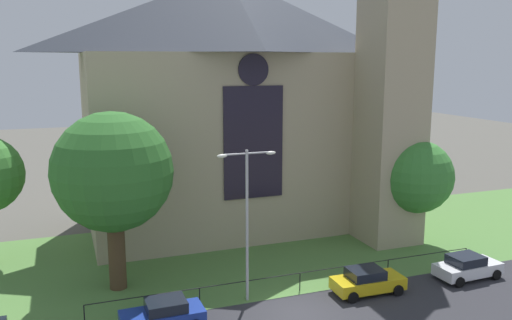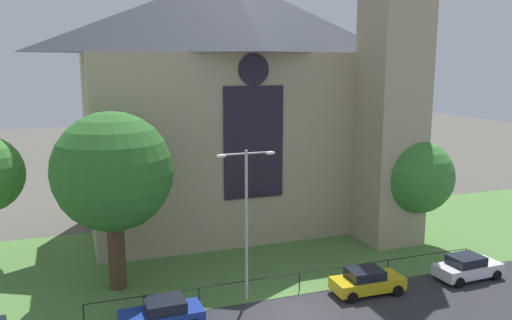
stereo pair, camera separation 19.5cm
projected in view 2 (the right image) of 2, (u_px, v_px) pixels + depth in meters
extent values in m
plane|color=#56544C|center=(240.00, 251.00, 38.12)|extent=(160.00, 160.00, 0.00)
cube|color=#517F3D|center=(249.00, 261.00, 36.27)|extent=(120.00, 20.00, 0.01)
cube|color=tan|center=(229.00, 141.00, 43.38)|extent=(22.00, 12.00, 14.00)
pyramid|color=#383D47|center=(228.00, 14.00, 41.53)|extent=(22.00, 12.00, 6.00)
cube|color=black|center=(254.00, 143.00, 37.65)|extent=(4.40, 0.16, 8.00)
cylinder|color=black|center=(254.00, 70.00, 36.71)|extent=(2.20, 0.15, 2.20)
cube|color=tan|center=(391.00, 122.00, 38.94)|extent=(4.00, 4.00, 18.00)
cylinder|color=black|center=(300.00, 273.00, 31.40)|extent=(24.36, 0.05, 0.05)
cylinder|color=black|center=(84.00, 315.00, 27.45)|extent=(0.07, 0.07, 1.10)
cylinder|color=black|center=(199.00, 297.00, 29.47)|extent=(0.06, 0.07, 1.10)
cylinder|color=black|center=(299.00, 282.00, 31.50)|extent=(0.06, 0.07, 1.10)
cylinder|color=black|center=(388.00, 268.00, 33.53)|extent=(0.06, 0.07, 1.10)
cylinder|color=black|center=(466.00, 257.00, 35.56)|extent=(0.07, 0.07, 1.10)
cylinder|color=#4C3823|center=(117.00, 252.00, 31.64)|extent=(1.01, 1.01, 4.51)
sphere|color=#2D6B28|center=(113.00, 171.00, 30.74)|extent=(6.99, 6.99, 6.99)
cylinder|color=brown|center=(414.00, 223.00, 39.46)|extent=(0.71, 0.71, 3.09)
sphere|color=#387F33|center=(417.00, 177.00, 38.80)|extent=(5.37, 5.37, 5.37)
cylinder|color=#B2B2B7|center=(246.00, 227.00, 29.60)|extent=(0.16, 0.16, 8.68)
cylinder|color=#B2B2B7|center=(234.00, 154.00, 28.60)|extent=(1.40, 0.10, 0.10)
cylinder|color=#B2B2B7|center=(258.00, 153.00, 29.07)|extent=(1.40, 0.10, 0.10)
ellipsoid|color=white|center=(221.00, 156.00, 28.38)|extent=(0.57, 0.26, 0.20)
ellipsoid|color=white|center=(270.00, 153.00, 29.31)|extent=(0.57, 0.26, 0.20)
cube|color=#1E3899|center=(161.00, 317.00, 27.09)|extent=(4.23, 1.88, 0.70)
cube|color=black|center=(165.00, 305.00, 27.05)|extent=(2.03, 1.64, 0.55)
cylinder|color=black|center=(130.00, 319.00, 27.46)|extent=(0.64, 0.23, 0.64)
cylinder|color=black|center=(186.00, 310.00, 28.49)|extent=(0.64, 0.23, 0.64)
cube|color=gold|center=(368.00, 283.00, 31.18)|extent=(4.24, 1.89, 0.70)
cube|color=black|center=(365.00, 274.00, 31.00)|extent=(2.04, 1.65, 0.55)
cylinder|color=black|center=(381.00, 279.00, 32.53)|extent=(0.64, 0.23, 0.64)
cylinder|color=black|center=(398.00, 291.00, 30.85)|extent=(0.64, 0.23, 0.64)
cylinder|color=black|center=(338.00, 285.00, 31.61)|extent=(0.64, 0.23, 0.64)
cylinder|color=black|center=(352.00, 298.00, 29.93)|extent=(0.64, 0.23, 0.64)
cube|color=silver|center=(468.00, 269.00, 33.27)|extent=(4.28, 1.99, 0.70)
cube|color=black|center=(466.00, 260.00, 33.08)|extent=(2.07, 1.69, 0.55)
cylinder|color=black|center=(475.00, 265.00, 34.69)|extent=(0.65, 0.25, 0.64)
cylinder|color=black|center=(497.00, 275.00, 33.06)|extent=(0.65, 0.25, 0.64)
cylinder|color=black|center=(439.00, 272.00, 33.59)|extent=(0.65, 0.25, 0.64)
cylinder|color=black|center=(460.00, 283.00, 31.96)|extent=(0.65, 0.25, 0.64)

